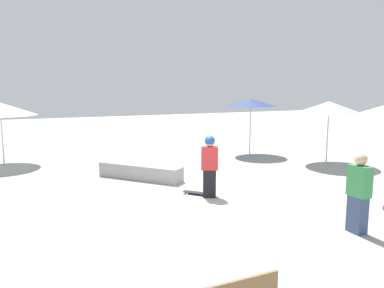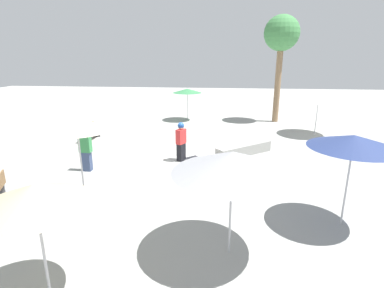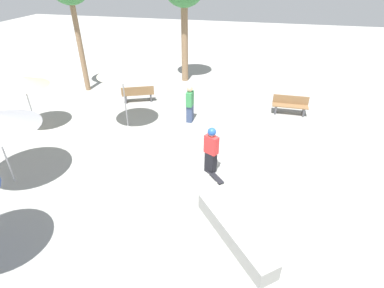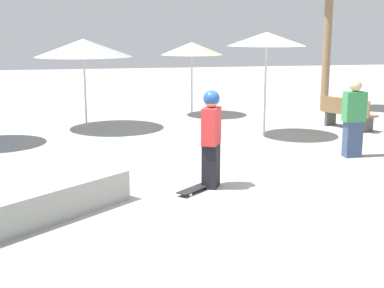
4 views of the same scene
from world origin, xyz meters
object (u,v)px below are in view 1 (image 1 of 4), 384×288
Objects in this scene: shade_umbrella_navy at (251,102)px; bystander_watching at (359,193)px; skateboard at (197,193)px; shade_umbrella_grey at (329,108)px; concrete_ledge at (140,172)px; skater_main at (210,164)px; shade_umbrella_white at (0,109)px.

shade_umbrella_navy is 9.09m from bystander_watching.
shade_umbrella_grey reaches higher than skateboard.
skater_main is at bearing -68.16° from concrete_ledge.
skateboard is 7.04m from shade_umbrella_navy.
bystander_watching is at bearing 142.01° from skater_main.
skater_main is 0.68× the size of shade_umbrella_navy.
shade_umbrella_white reaches higher than bystander_watching.
shade_umbrella_grey is 7.23m from bystander_watching.
concrete_ledge is 1.58× the size of bystander_watching.
concrete_ledge is 1.00× the size of shade_umbrella_white.
skater_main is 6.89m from shade_umbrella_navy.
bystander_watching is (6.68, -10.45, -1.33)m from shade_umbrella_white.
bystander_watching is (1.55, -3.49, -0.08)m from skater_main.
concrete_ledge reaches higher than skateboard.
bystander_watching is at bearing -57.41° from shade_umbrella_white.
shade_umbrella_grey is at bearing -6.13° from concrete_ledge.
shade_umbrella_white reaches higher than skateboard.
skater_main is 0.65× the size of shade_umbrella_white.
shade_umbrella_navy is (9.73, -2.02, 0.16)m from shade_umbrella_white.
shade_umbrella_grey reaches higher than bystander_watching.
shade_umbrella_white is 1.57× the size of bystander_watching.
concrete_ledge is 1.00× the size of shade_umbrella_grey.
bystander_watching reaches higher than skateboard.
shade_umbrella_grey is 1.58× the size of bystander_watching.
bystander_watching is at bearing 163.63° from skateboard.
skateboard is 2.56m from concrete_ledge.
skater_main is at bearing 172.60° from skateboard.
shade_umbrella_grey reaches higher than skater_main.
shade_umbrella_white is 9.94m from shade_umbrella_navy.
concrete_ledge is 6.78m from bystander_watching.
bystander_watching is (-3.05, -8.43, -1.48)m from shade_umbrella_navy.
shade_umbrella_grey is at bearing -63.19° from shade_umbrella_navy.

